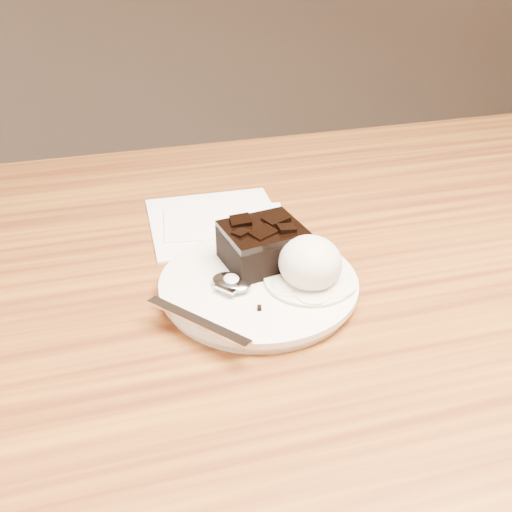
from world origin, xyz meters
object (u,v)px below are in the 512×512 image
object	(u,v)px
brownie	(263,247)
spoon	(232,284)
ice_cream_scoop	(310,263)
dining_table	(305,479)
plate	(259,287)
napkin	(216,221)

from	to	relation	value
brownie	spoon	bearing A→B (deg)	-138.84
ice_cream_scoop	dining_table	bearing A→B (deg)	59.68
plate	spoon	world-z (taller)	spoon
spoon	ice_cream_scoop	bearing A→B (deg)	-46.71
spoon	napkin	distance (m)	0.17
brownie	spoon	size ratio (longest dim) A/B	0.46
brownie	spoon	world-z (taller)	brownie
dining_table	napkin	world-z (taller)	napkin
dining_table	ice_cream_scoop	size ratio (longest dim) A/B	17.53
spoon	napkin	world-z (taller)	spoon
napkin	brownie	bearing A→B (deg)	-79.83
napkin	ice_cream_scoop	bearing A→B (deg)	-71.79
plate	napkin	distance (m)	0.16
plate	brownie	xyz separation A→B (m)	(0.01, 0.03, 0.03)
dining_table	ice_cream_scoop	distance (m)	0.42
plate	ice_cream_scoop	distance (m)	0.06
ice_cream_scoop	spoon	distance (m)	0.08
ice_cream_scoop	spoon	bearing A→B (deg)	172.23
brownie	napkin	bearing A→B (deg)	100.17
dining_table	plate	xyz separation A→B (m)	(-0.08, -0.04, 0.38)
dining_table	napkin	bearing A→B (deg)	127.43
dining_table	brownie	world-z (taller)	brownie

